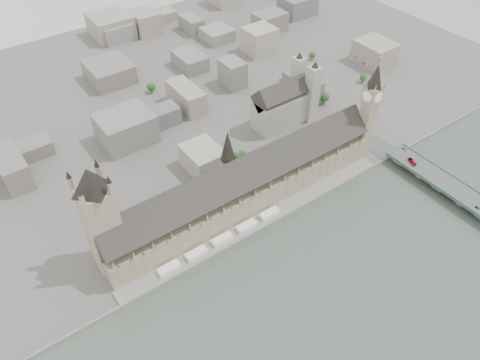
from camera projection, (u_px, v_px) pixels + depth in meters
ground at (255, 217)px, 409.02m from camera, size 900.00×900.00×0.00m
embankment_wall at (266, 226)px, 399.05m from camera, size 600.00×1.50×3.00m
river_terrace at (261, 221)px, 403.86m from camera, size 270.00×15.00×2.00m
terrace_tents at (222, 239)px, 384.95m from camera, size 118.00×7.00×4.00m
palace_of_westminster at (242, 185)px, 405.38m from camera, size 265.00×40.73×55.44m
elizabeth_tower at (370, 105)px, 433.69m from camera, size 17.00×17.00×107.50m
victoria_tower at (100, 216)px, 334.71m from camera, size 30.00×30.00×100.00m
central_tower at (228, 155)px, 380.98m from camera, size 13.00×13.00×48.00m
westminster_bridge at (456, 194)px, 422.91m from camera, size 25.00×325.00×10.25m
westminster_abbey at (285, 103)px, 496.35m from camera, size 68.00×36.00×64.00m
city_skyline_inland at (128, 80)px, 542.34m from camera, size 720.00×360.00×38.00m
park_trees at (208, 177)px, 435.44m from camera, size 110.00×30.00×15.00m
red_bus_north at (412, 162)px, 445.56m from camera, size 5.88×11.13×3.03m
car_blue at (477, 208)px, 402.01m from camera, size 1.98×4.33×1.44m
car_approach at (404, 149)px, 461.28m from camera, size 3.16×4.91×1.32m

